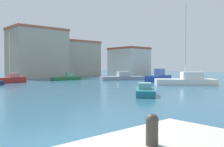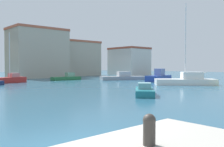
{
  "view_description": "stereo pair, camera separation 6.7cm",
  "coord_description": "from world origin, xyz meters",
  "px_view_note": "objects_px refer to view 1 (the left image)",
  "views": [
    {
      "loc": [
        -4.2,
        -5.98,
        2.55
      ],
      "look_at": [
        19.25,
        20.13,
        1.45
      ],
      "focal_mm": 39.69,
      "sensor_mm": 36.0,
      "label": 1
    },
    {
      "loc": [
        -4.15,
        -6.02,
        2.55
      ],
      "look_at": [
        19.25,
        20.13,
        1.45
      ],
      "focal_mm": 39.69,
      "sensor_mm": 36.0,
      "label": 2
    }
  ],
  "objects_px": {
    "motorboat_grey_distant_east": "(123,77)",
    "mooring_bollard": "(152,128)",
    "sailboat_red_mid_harbor": "(10,79)",
    "sailboat_white_behind_lamppost": "(187,80)",
    "motorboat_green_far_right": "(67,78)",
    "motorboat_teal_outer_mooring": "(145,91)",
    "motorboat_blue_near_pier": "(159,77)"
  },
  "relations": [
    {
      "from": "motorboat_grey_distant_east",
      "to": "mooring_bollard",
      "type": "bearing_deg",
      "value": -133.66
    },
    {
      "from": "sailboat_red_mid_harbor",
      "to": "sailboat_white_behind_lamppost",
      "type": "bearing_deg",
      "value": -51.01
    },
    {
      "from": "mooring_bollard",
      "to": "motorboat_green_far_right",
      "type": "distance_m",
      "value": 40.44
    },
    {
      "from": "motorboat_green_far_right",
      "to": "motorboat_grey_distant_east",
      "type": "relative_size",
      "value": 0.62
    },
    {
      "from": "motorboat_green_far_right",
      "to": "motorboat_grey_distant_east",
      "type": "xyz_separation_m",
      "value": [
        7.99,
        -6.38,
        0.05
      ]
    },
    {
      "from": "sailboat_white_behind_lamppost",
      "to": "motorboat_grey_distant_east",
      "type": "xyz_separation_m",
      "value": [
        2.23,
        14.33,
        -0.16
      ]
    },
    {
      "from": "motorboat_teal_outer_mooring",
      "to": "motorboat_green_far_right",
      "type": "relative_size",
      "value": 0.83
    },
    {
      "from": "motorboat_teal_outer_mooring",
      "to": "motorboat_grey_distant_east",
      "type": "bearing_deg",
      "value": 50.04
    },
    {
      "from": "sailboat_red_mid_harbor",
      "to": "motorboat_green_far_right",
      "type": "bearing_deg",
      "value": 4.79
    },
    {
      "from": "mooring_bollard",
      "to": "motorboat_teal_outer_mooring",
      "type": "height_order",
      "value": "mooring_bollard"
    },
    {
      "from": "mooring_bollard",
      "to": "motorboat_blue_near_pier",
      "type": "distance_m",
      "value": 36.71
    },
    {
      "from": "mooring_bollard",
      "to": "motorboat_green_far_right",
      "type": "relative_size",
      "value": 0.12
    },
    {
      "from": "motorboat_green_far_right",
      "to": "sailboat_white_behind_lamppost",
      "type": "distance_m",
      "value": 21.5
    },
    {
      "from": "motorboat_green_far_right",
      "to": "motorboat_grey_distant_east",
      "type": "height_order",
      "value": "motorboat_grey_distant_east"
    },
    {
      "from": "motorboat_blue_near_pier",
      "to": "motorboat_grey_distant_east",
      "type": "height_order",
      "value": "motorboat_blue_near_pier"
    },
    {
      "from": "motorboat_green_far_right",
      "to": "sailboat_red_mid_harbor",
      "type": "distance_m",
      "value": 10.34
    },
    {
      "from": "motorboat_green_far_right",
      "to": "sailboat_white_behind_lamppost",
      "type": "height_order",
      "value": "sailboat_white_behind_lamppost"
    },
    {
      "from": "sailboat_red_mid_harbor",
      "to": "motorboat_teal_outer_mooring",
      "type": "bearing_deg",
      "value": -82.5
    },
    {
      "from": "motorboat_blue_near_pier",
      "to": "motorboat_green_far_right",
      "type": "distance_m",
      "value": 16.33
    },
    {
      "from": "motorboat_teal_outer_mooring",
      "to": "motorboat_blue_near_pier",
      "type": "distance_m",
      "value": 20.27
    },
    {
      "from": "mooring_bollard",
      "to": "sailboat_red_mid_harbor",
      "type": "relative_size",
      "value": 0.09
    },
    {
      "from": "motorboat_blue_near_pier",
      "to": "motorboat_green_far_right",
      "type": "relative_size",
      "value": 1.28
    },
    {
      "from": "mooring_bollard",
      "to": "motorboat_green_far_right",
      "type": "height_order",
      "value": "mooring_bollard"
    },
    {
      "from": "motorboat_green_far_right",
      "to": "motorboat_grey_distant_east",
      "type": "bearing_deg",
      "value": -38.61
    },
    {
      "from": "motorboat_teal_outer_mooring",
      "to": "motorboat_grey_distant_east",
      "type": "relative_size",
      "value": 0.52
    },
    {
      "from": "motorboat_teal_outer_mooring",
      "to": "sailboat_red_mid_harbor",
      "type": "xyz_separation_m",
      "value": [
        -3.11,
        23.64,
        0.19
      ]
    },
    {
      "from": "motorboat_blue_near_pier",
      "to": "motorboat_green_far_right",
      "type": "xyz_separation_m",
      "value": [
        -9.62,
        13.19,
        -0.24
      ]
    },
    {
      "from": "motorboat_blue_near_pier",
      "to": "sailboat_red_mid_harbor",
      "type": "height_order",
      "value": "sailboat_red_mid_harbor"
    },
    {
      "from": "mooring_bollard",
      "to": "motorboat_grey_distant_east",
      "type": "xyz_separation_m",
      "value": [
        27.63,
        28.96,
        -0.79
      ]
    },
    {
      "from": "motorboat_teal_outer_mooring",
      "to": "sailboat_white_behind_lamppost",
      "type": "relative_size",
      "value": 0.41
    },
    {
      "from": "sailboat_white_behind_lamppost",
      "to": "sailboat_red_mid_harbor",
      "type": "relative_size",
      "value": 1.45
    },
    {
      "from": "sailboat_red_mid_harbor",
      "to": "motorboat_blue_near_pier",
      "type": "bearing_deg",
      "value": -31.74
    }
  ]
}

